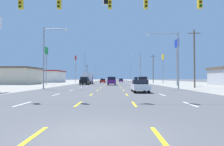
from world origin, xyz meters
TOP-DOWN VIEW (x-y plane):
  - ground_plane at (0.00, 66.00)m, footprint 572.00×572.00m
  - lot_apron_left at (-24.75, 66.00)m, footprint 28.00×440.00m
  - lot_apron_right at (24.75, 66.00)m, footprint 28.00×440.00m
  - lane_markings at (0.00, 104.50)m, footprint 10.64×227.60m
  - signal_span_wire at (-0.02, 10.29)m, footprint 26.01×0.53m
  - sedan_inner_right_nearest at (3.51, 18.17)m, footprint 1.80×4.50m
  - suv_far_right_near at (6.79, 40.55)m, footprint 1.98×4.90m
  - suv_center_turn_mid at (-0.09, 43.93)m, footprint 1.98×4.90m
  - suv_far_left_midfar at (-6.85, 45.79)m, footprint 1.98×4.90m
  - suv_far_right_far at (7.12, 52.67)m, footprint 1.98×4.90m
  - box_truck_far_left_farther at (-7.23, 54.96)m, footprint 2.40×7.20m
  - sedan_inner_left_farthest at (-3.40, 66.18)m, footprint 1.80×4.50m
  - hatchback_center_turn_distant_a at (0.22, 68.41)m, footprint 1.72×3.90m
  - hatchback_inner_right_distant_b at (3.52, 85.81)m, footprint 1.72×3.90m
  - hatchback_far_left_distant_c at (-7.23, 125.89)m, footprint 1.72×3.90m
  - storefront_left_row_1 at (-26.37, 50.85)m, footprint 10.95×11.98m
  - storefront_left_row_2 at (-25.54, 78.11)m, footprint 9.79×15.62m
  - pole_sign_left_row_1 at (-17.33, 48.39)m, footprint 0.24×2.01m
  - pole_sign_left_row_2 at (-13.90, 71.43)m, footprint 0.24×2.23m
  - pole_sign_right_row_1 at (14.56, 40.38)m, footprint 0.24×2.68m
  - pole_sign_right_row_2 at (16.35, 61.30)m, footprint 0.24×2.02m
  - streetlight_left_row_0 at (-9.77, 25.19)m, footprint 3.84×0.26m
  - streetlight_right_row_0 at (9.57, 25.19)m, footprint 4.83×0.26m
  - streetlight_left_row_1 at (-9.70, 69.95)m, footprint 4.57×0.26m
  - streetlight_right_row_1 at (9.86, 69.95)m, footprint 3.47×0.26m
  - streetlight_left_row_2 at (-9.64, 114.71)m, footprint 4.54×0.26m
  - streetlight_right_row_2 at (9.85, 114.71)m, footprint 3.55×0.26m
  - utility_pole_right_row_0 at (14.21, 29.44)m, footprint 2.20×0.26m
  - utility_pole_right_row_1 at (14.67, 69.21)m, footprint 2.20×0.26m
  - utility_pole_left_row_2 at (-13.68, 102.55)m, footprint 2.20×0.26m

SIDE VIEW (x-z plane):
  - ground_plane at x=0.00m, z-range 0.00..0.00m
  - lot_apron_left at x=-24.75m, z-range 0.00..0.01m
  - lot_apron_right at x=24.75m, z-range 0.00..0.01m
  - lane_markings at x=0.00m, z-range 0.00..0.01m
  - sedan_inner_right_nearest at x=3.51m, z-range 0.03..1.49m
  - sedan_inner_left_farthest at x=-3.40m, z-range 0.03..1.49m
  - hatchback_center_turn_distant_a at x=0.22m, z-range 0.01..1.55m
  - hatchback_inner_right_distant_b at x=3.52m, z-range 0.01..1.55m
  - hatchback_far_left_distant_c at x=-7.23m, z-range 0.01..1.55m
  - suv_far_right_near at x=6.79m, z-range 0.04..2.02m
  - suv_center_turn_mid at x=-0.09m, z-range 0.04..2.02m
  - suv_far_left_midfar at x=-6.85m, z-range 0.04..2.02m
  - suv_far_right_far at x=7.12m, z-range 0.04..2.02m
  - box_truck_far_left_farther at x=-7.23m, z-range 0.22..3.45m
  - storefront_left_row_1 at x=-26.37m, z-range 0.02..4.64m
  - storefront_left_row_2 at x=-25.54m, z-range 0.02..4.75m
  - utility_pole_left_row_2 at x=-13.68m, z-range 0.19..8.97m
  - streetlight_right_row_0 at x=9.57m, z-range 0.83..9.43m
  - utility_pole_right_row_0 at x=14.21m, z-range 0.20..10.14m
  - utility_pole_right_row_1 at x=14.67m, z-range 0.20..10.35m
  - streetlight_left_row_2 at x=-9.64m, z-range 0.80..9.83m
  - streetlight_left_row_0 at x=-9.77m, z-range 0.73..10.10m
  - signal_span_wire at x=-0.02m, z-range 0.94..10.17m
  - streetlight_right_row_2 at x=9.85m, z-range 0.72..11.65m
  - streetlight_right_row_1 at x=9.86m, z-range 0.71..11.68m
  - streetlight_left_row_1 at x=-9.70m, z-range 0.84..11.56m
  - pole_sign_right_row_2 at x=16.35m, z-range 2.36..11.71m
  - pole_sign_left_row_1 at x=-17.33m, z-range 2.50..12.31m
  - pole_sign_left_row_2 at x=-13.90m, z-range 2.57..12.63m
  - pole_sign_right_row_1 at x=14.56m, z-range 2.91..13.26m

